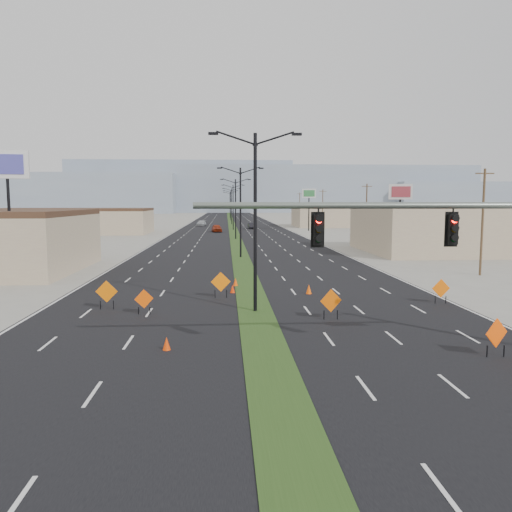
{
  "coord_description": "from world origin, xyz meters",
  "views": [
    {
      "loc": [
        -1.64,
        -15.89,
        6.23
      ],
      "look_at": [
        0.04,
        11.93,
        3.2
      ],
      "focal_mm": 35.0,
      "sensor_mm": 36.0,
      "label": 1
    }
  ],
  "objects": [
    {
      "name": "streetlight_0",
      "position": [
        0.0,
        12.0,
        5.42
      ],
      "size": [
        5.15,
        0.24,
        10.02
      ],
      "color": "black",
      "rests_on": "ground"
    },
    {
      "name": "cone_0",
      "position": [
        -4.17,
        4.76,
        0.29
      ],
      "size": [
        0.37,
        0.37,
        0.58
      ],
      "primitive_type": "cone",
      "rotation": [
        0.0,
        0.0,
        0.06
      ],
      "color": "#E83A04",
      "rests_on": "ground"
    },
    {
      "name": "car_mid",
      "position": [
        4.35,
        100.33,
        0.71
      ],
      "size": [
        1.74,
        4.37,
        1.41
      ],
      "primitive_type": "imported",
      "rotation": [
        0.0,
        0.0,
        0.06
      ],
      "color": "black",
      "rests_on": "ground"
    },
    {
      "name": "streetlight_4",
      "position": [
        0.0,
        124.0,
        5.42
      ],
      "size": [
        5.15,
        0.24,
        10.02
      ],
      "color": "black",
      "rests_on": "ground"
    },
    {
      "name": "building_sw_far",
      "position": [
        -32.0,
        85.0,
        2.25
      ],
      "size": [
        30.0,
        14.0,
        4.5
      ],
      "primitive_type": "cube",
      "color": "tan",
      "rests_on": "ground"
    },
    {
      "name": "streetlight_1",
      "position": [
        0.0,
        40.0,
        5.42
      ],
      "size": [
        5.15,
        0.24,
        10.02
      ],
      "color": "black",
      "rests_on": "ground"
    },
    {
      "name": "utility_pole_1",
      "position": [
        20.0,
        60.0,
        4.67
      ],
      "size": [
        1.6,
        0.2,
        9.0
      ],
      "color": "#4C3823",
      "rests_on": "ground"
    },
    {
      "name": "cone_2",
      "position": [
        3.96,
        17.21,
        0.33
      ],
      "size": [
        0.51,
        0.51,
        0.66
      ],
      "primitive_type": "cone",
      "rotation": [
        0.0,
        0.0,
        -0.38
      ],
      "color": "#FB5305",
      "rests_on": "ground"
    },
    {
      "name": "construction_sign_2",
      "position": [
        -2.0,
        16.17,
        1.01
      ],
      "size": [
        1.28,
        0.13,
        1.71
      ],
      "rotation": [
        0.0,
        0.0,
        0.07
      ],
      "color": "orange",
      "rests_on": "ground"
    },
    {
      "name": "car_left",
      "position": [
        -3.56,
        88.04,
        0.8
      ],
      "size": [
        2.42,
        4.86,
        1.59
      ],
      "primitive_type": "imported",
      "rotation": [
        0.0,
        0.0,
        0.12
      ],
      "color": "maroon",
      "rests_on": "ground"
    },
    {
      "name": "construction_sign_4",
      "position": [
        9.16,
        3.0,
        0.94
      ],
      "size": [
        1.13,
        0.49,
        1.61
      ],
      "rotation": [
        0.0,
        0.0,
        0.38
      ],
      "color": "#FF4D05",
      "rests_on": "ground"
    },
    {
      "name": "median_strip",
      "position": [
        0.0,
        100.0,
        0.0
      ],
      "size": [
        2.0,
        400.0,
        0.04
      ],
      "primitive_type": "cube",
      "color": "#274318",
      "rests_on": "ground"
    },
    {
      "name": "construction_sign_5",
      "position": [
        11.5,
        13.5,
        0.9
      ],
      "size": [
        1.15,
        0.11,
        1.54
      ],
      "rotation": [
        0.0,
        0.0,
        0.06
      ],
      "color": "#DE5704",
      "rests_on": "ground"
    },
    {
      "name": "utility_pole_2",
      "position": [
        20.0,
        95.0,
        4.67
      ],
      "size": [
        1.6,
        0.2,
        9.0
      ],
      "color": "#4C3823",
      "rests_on": "ground"
    },
    {
      "name": "road_surface",
      "position": [
        0.0,
        100.0,
        0.0
      ],
      "size": [
        25.0,
        400.0,
        0.02
      ],
      "primitive_type": "cube",
      "color": "black",
      "rests_on": "ground"
    },
    {
      "name": "pole_sign_east_near",
      "position": [
        19.14,
        42.7,
        6.74
      ],
      "size": [
        2.71,
        1.1,
        8.34
      ],
      "rotation": [
        0.0,
        0.0,
        -0.29
      ],
      "color": "black",
      "rests_on": "ground"
    },
    {
      "name": "construction_sign_3",
      "position": [
        3.89,
        9.78,
        0.97
      ],
      "size": [
        1.2,
        0.36,
        1.65
      ],
      "rotation": [
        0.0,
        0.0,
        0.26
      ],
      "color": "#D55304",
      "rests_on": "ground"
    },
    {
      "name": "signal_mast",
      "position": [
        8.56,
        2.0,
        4.79
      ],
      "size": [
        16.3,
        0.6,
        8.0
      ],
      "color": "slate",
      "rests_on": "ground"
    },
    {
      "name": "cone_3",
      "position": [
        -0.96,
        20.69,
        0.31
      ],
      "size": [
        0.45,
        0.45,
        0.62
      ],
      "primitive_type": "cone",
      "rotation": [
        0.0,
        0.0,
        0.25
      ],
      "color": "#FA4A05",
      "rests_on": "ground"
    },
    {
      "name": "mesa_center",
      "position": [
        40.0,
        300.0,
        14.0
      ],
      "size": [
        220.0,
        50.0,
        28.0
      ],
      "primitive_type": "cube",
      "color": "#828EA2",
      "rests_on": "ground"
    },
    {
      "name": "cone_1",
      "position": [
        -1.22,
        17.93,
        0.29
      ],
      "size": [
        0.43,
        0.43,
        0.58
      ],
      "primitive_type": "cone",
      "rotation": [
        0.0,
        0.0,
        -0.29
      ],
      "color": "red",
      "rests_on": "ground"
    },
    {
      "name": "mesa_backdrop",
      "position": [
        -30.0,
        320.0,
        16.0
      ],
      "size": [
        140.0,
        50.0,
        32.0
      ],
      "primitive_type": "cube",
      "color": "#828EA2",
      "rests_on": "ground"
    },
    {
      "name": "streetlight_3",
      "position": [
        0.0,
        96.0,
        5.42
      ],
      "size": [
        5.15,
        0.24,
        10.02
      ],
      "color": "black",
      "rests_on": "ground"
    },
    {
      "name": "building_se_far",
      "position": [
        38.0,
        110.0,
        2.5
      ],
      "size": [
        44.0,
        16.0,
        5.0
      ],
      "primitive_type": "cube",
      "color": "tan",
      "rests_on": "ground"
    },
    {
      "name": "ground",
      "position": [
        0.0,
        0.0,
        0.0
      ],
      "size": [
        600.0,
        600.0,
        0.0
      ],
      "primitive_type": "plane",
      "color": "gray",
      "rests_on": "ground"
    },
    {
      "name": "car_far",
      "position": [
        -8.0,
        114.77,
        0.71
      ],
      "size": [
        2.61,
        5.12,
        1.42
      ],
      "primitive_type": "imported",
      "rotation": [
        0.0,
        0.0,
        -0.13
      ],
      "color": "#A5AAAF",
      "rests_on": "ground"
    },
    {
      "name": "utility_pole_0",
      "position": [
        20.0,
        25.0,
        4.67
      ],
      "size": [
        1.6,
        0.2,
        9.0
      ],
      "color": "#4C3823",
      "rests_on": "ground"
    },
    {
      "name": "streetlight_6",
      "position": [
        0.0,
        180.0,
        5.42
      ],
      "size": [
        5.15,
        0.24,
        10.02
      ],
      "color": "black",
      "rests_on": "ground"
    },
    {
      "name": "pole_sign_west",
      "position": [
        -19.11,
        25.59,
        8.49
      ],
      "size": [
        3.39,
        0.73,
        10.34
      ],
      "rotation": [
        0.0,
        0.0,
        0.11
      ],
      "color": "black",
      "rests_on": "ground"
    },
    {
      "name": "streetlight_2",
      "position": [
        0.0,
        68.0,
        5.42
      ],
      "size": [
        5.15,
        0.24,
        10.02
      ],
      "color": "black",
      "rests_on": "ground"
    },
    {
      "name": "construction_sign_0",
      "position": [
        -6.2,
        11.61,
        0.83
      ],
      "size": [
        0.99,
        0.46,
        1.42
      ],
      "rotation": [
        0.0,
        0.0,
        0.41
      ],
      "color": "#E14904",
      "rests_on": "ground"
    },
    {
      "name": "mesa_west",
      "position": [
        -120.0,
        280.0,
        11.0
      ],
      "size": [
        180.0,
        50.0,
        22.0
      ],
      "primitive_type": "cube",
      "color": "#828EA2",
      "rests_on": "ground"
    },
    {
      "name": "streetlight_5",
      "position": [
        0.0,
        152.0,
        5.42
      ],
      "size": [
        5.15,
        0.24,
        10.02
      ],
      "color": "black",
      "rests_on": "ground"
    },
    {
      "name": "pole_sign_east_far",
      "position": [
        16.27,
        91.23,
        7.36
      ],
      "size": [
        2.96,
        1.01,
        9.06
      ],
      "rotation": [
        0.0,
        0.0,
        -0.23
      ],
      "color": "black",
      "rests_on": "ground"
    },
    {
      "name": "construction_sign_1",
      "position": [
        -8.57,
        13.05,
        1.01
      ],
      "size": [
        1.28,
        0.09,
        1.71
      ],
      "rotation": [
        0.0,
        0.0,
        -0.04
      ],
      "color": "#E46504",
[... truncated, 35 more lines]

